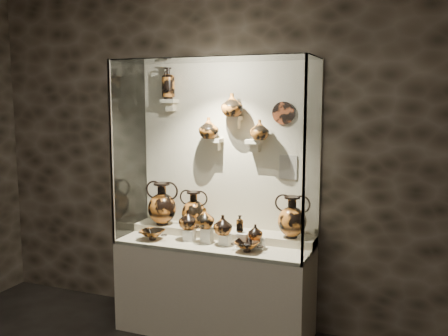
# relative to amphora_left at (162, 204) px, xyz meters

# --- Properties ---
(wall_back) EXTENTS (5.00, 0.02, 3.20)m
(wall_back) POSITION_rel_amphora_left_xyz_m (0.59, 0.19, 0.50)
(wall_back) COLOR black
(wall_back) RESTS_ON ground
(plinth) EXTENTS (1.70, 0.60, 0.80)m
(plinth) POSITION_rel_amphora_left_xyz_m (0.59, -0.13, -0.70)
(plinth) COLOR beige
(plinth) RESTS_ON floor
(front_tier) EXTENTS (1.68, 0.58, 0.03)m
(front_tier) POSITION_rel_amphora_left_xyz_m (0.59, -0.13, -0.28)
(front_tier) COLOR beige
(front_tier) RESTS_ON plinth
(rear_tier) EXTENTS (1.70, 0.25, 0.10)m
(rear_tier) POSITION_rel_amphora_left_xyz_m (0.59, 0.04, -0.25)
(rear_tier) COLOR beige
(rear_tier) RESTS_ON plinth
(back_panel) EXTENTS (1.70, 0.03, 1.60)m
(back_panel) POSITION_rel_amphora_left_xyz_m (0.59, 0.18, 0.50)
(back_panel) COLOR beige
(back_panel) RESTS_ON plinth
(glass_front) EXTENTS (1.70, 0.01, 1.60)m
(glass_front) POSITION_rel_amphora_left_xyz_m (0.59, -0.43, 0.50)
(glass_front) COLOR white
(glass_front) RESTS_ON plinth
(glass_left) EXTENTS (0.01, 0.60, 1.60)m
(glass_left) POSITION_rel_amphora_left_xyz_m (-0.26, -0.13, 0.50)
(glass_left) COLOR white
(glass_left) RESTS_ON plinth
(glass_right) EXTENTS (0.01, 0.60, 1.60)m
(glass_right) POSITION_rel_amphora_left_xyz_m (1.43, -0.13, 0.50)
(glass_right) COLOR white
(glass_right) RESTS_ON plinth
(glass_top) EXTENTS (1.70, 0.60, 0.01)m
(glass_top) POSITION_rel_amphora_left_xyz_m (0.59, -0.13, 1.30)
(glass_top) COLOR white
(glass_top) RESTS_ON back_panel
(frame_post_left) EXTENTS (0.02, 0.02, 1.60)m
(frame_post_left) POSITION_rel_amphora_left_xyz_m (-0.25, -0.42, 0.50)
(frame_post_left) COLOR gray
(frame_post_left) RESTS_ON plinth
(frame_post_right) EXTENTS (0.02, 0.02, 1.60)m
(frame_post_right) POSITION_rel_amphora_left_xyz_m (1.43, -0.42, 0.50)
(frame_post_right) COLOR gray
(frame_post_right) RESTS_ON plinth
(pedestal_a) EXTENTS (0.09, 0.09, 0.10)m
(pedestal_a) POSITION_rel_amphora_left_xyz_m (0.37, -0.18, -0.22)
(pedestal_a) COLOR silver
(pedestal_a) RESTS_ON front_tier
(pedestal_b) EXTENTS (0.09, 0.09, 0.13)m
(pedestal_b) POSITION_rel_amphora_left_xyz_m (0.54, -0.18, -0.20)
(pedestal_b) COLOR silver
(pedestal_b) RESTS_ON front_tier
(pedestal_c) EXTENTS (0.09, 0.09, 0.09)m
(pedestal_c) POSITION_rel_amphora_left_xyz_m (0.71, -0.18, -0.22)
(pedestal_c) COLOR silver
(pedestal_c) RESTS_ON front_tier
(pedestal_d) EXTENTS (0.09, 0.09, 0.12)m
(pedestal_d) POSITION_rel_amphora_left_xyz_m (0.87, -0.18, -0.21)
(pedestal_d) COLOR silver
(pedestal_d) RESTS_ON front_tier
(pedestal_e) EXTENTS (0.09, 0.09, 0.08)m
(pedestal_e) POSITION_rel_amphora_left_xyz_m (1.01, -0.18, -0.23)
(pedestal_e) COLOR silver
(pedestal_e) RESTS_ON front_tier
(bracket_ul) EXTENTS (0.14, 0.12, 0.04)m
(bracket_ul) POSITION_rel_amphora_left_xyz_m (0.04, 0.11, 0.95)
(bracket_ul) COLOR beige
(bracket_ul) RESTS_ON back_panel
(bracket_ca) EXTENTS (0.14, 0.12, 0.04)m
(bracket_ca) POSITION_rel_amphora_left_xyz_m (0.49, 0.11, 0.60)
(bracket_ca) COLOR beige
(bracket_ca) RESTS_ON back_panel
(bracket_cb) EXTENTS (0.10, 0.12, 0.04)m
(bracket_cb) POSITION_rel_amphora_left_xyz_m (0.69, 0.11, 0.80)
(bracket_cb) COLOR beige
(bracket_cb) RESTS_ON back_panel
(bracket_cc) EXTENTS (0.14, 0.12, 0.04)m
(bracket_cc) POSITION_rel_amphora_left_xyz_m (0.87, 0.11, 0.60)
(bracket_cc) COLOR beige
(bracket_cc) RESTS_ON back_panel
(amphora_left) EXTENTS (0.35, 0.35, 0.40)m
(amphora_left) POSITION_rel_amphora_left_xyz_m (0.00, 0.00, 0.00)
(amphora_left) COLOR #BA6823
(amphora_left) RESTS_ON rear_tier
(amphora_mid) EXTENTS (0.35, 0.35, 0.33)m
(amphora_mid) POSITION_rel_amphora_left_xyz_m (0.31, 0.03, -0.03)
(amphora_mid) COLOR #9D561B
(amphora_mid) RESTS_ON rear_tier
(amphora_right) EXTENTS (0.38, 0.38, 0.36)m
(amphora_right) POSITION_rel_amphora_left_xyz_m (1.24, 0.02, -0.02)
(amphora_right) COLOR #BA6823
(amphora_right) RESTS_ON rear_tier
(jug_a) EXTENTS (0.20, 0.20, 0.17)m
(jug_a) POSITION_rel_amphora_left_xyz_m (0.35, -0.17, -0.08)
(jug_a) COLOR #BA6823
(jug_a) RESTS_ON pedestal_a
(jug_b) EXTENTS (0.21, 0.21, 0.18)m
(jug_b) POSITION_rel_amphora_left_xyz_m (0.52, -0.19, -0.05)
(jug_b) COLOR #9D561B
(jug_b) RESTS_ON pedestal_b
(jug_c) EXTENTS (0.20, 0.20, 0.17)m
(jug_c) POSITION_rel_amphora_left_xyz_m (0.69, -0.19, -0.09)
(jug_c) COLOR #BA6823
(jug_c) RESTS_ON pedestal_c
(jug_e) EXTENTS (0.16, 0.16, 0.13)m
(jug_e) POSITION_rel_amphora_left_xyz_m (0.98, -0.20, -0.13)
(jug_e) COLOR #BA6823
(jug_e) RESTS_ON pedestal_e
(lekythos_small) EXTENTS (0.08, 0.08, 0.17)m
(lekythos_small) POSITION_rel_amphora_left_xyz_m (0.83, -0.17, -0.07)
(lekythos_small) COLOR #9D561B
(lekythos_small) RESTS_ON pedestal_d
(kylix_left) EXTENTS (0.29, 0.25, 0.11)m
(kylix_left) POSITION_rel_amphora_left_xyz_m (0.05, -0.27, -0.22)
(kylix_left) COLOR #9D561B
(kylix_left) RESTS_ON front_tier
(kylix_right) EXTENTS (0.29, 0.25, 0.11)m
(kylix_right) POSITION_rel_amphora_left_xyz_m (0.94, -0.29, -0.22)
(kylix_right) COLOR #BA6823
(kylix_right) RESTS_ON front_tier
(lekythos_tall) EXTENTS (0.16, 0.16, 0.32)m
(lekythos_tall) POSITION_rel_amphora_left_xyz_m (0.03, 0.09, 1.13)
(lekythos_tall) COLOR #BA6823
(lekythos_tall) RESTS_ON bracket_ul
(ovoid_vase_a) EXTENTS (0.21, 0.21, 0.19)m
(ovoid_vase_a) POSITION_rel_amphora_left_xyz_m (0.45, 0.07, 0.71)
(ovoid_vase_a) COLOR #9D561B
(ovoid_vase_a) RESTS_ON bracket_ca
(ovoid_vase_b) EXTENTS (0.21, 0.21, 0.20)m
(ovoid_vase_b) POSITION_rel_amphora_left_xyz_m (0.67, 0.06, 0.92)
(ovoid_vase_b) COLOR #9D561B
(ovoid_vase_b) RESTS_ON bracket_cb
(ovoid_vase_c) EXTENTS (0.22, 0.22, 0.18)m
(ovoid_vase_c) POSITION_rel_amphora_left_xyz_m (0.92, 0.08, 0.71)
(ovoid_vase_c) COLOR #9D561B
(ovoid_vase_c) RESTS_ON bracket_cc
(wall_plate) EXTENTS (0.20, 0.02, 0.20)m
(wall_plate) POSITION_rel_amphora_left_xyz_m (1.11, 0.16, 0.85)
(wall_plate) COLOR #943F1D
(wall_plate) RESTS_ON back_panel
(info_placard) EXTENTS (0.16, 0.01, 0.21)m
(info_placard) POSITION_rel_amphora_left_xyz_m (1.16, 0.16, 0.38)
(info_placard) COLOR beige
(info_placard) RESTS_ON back_panel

